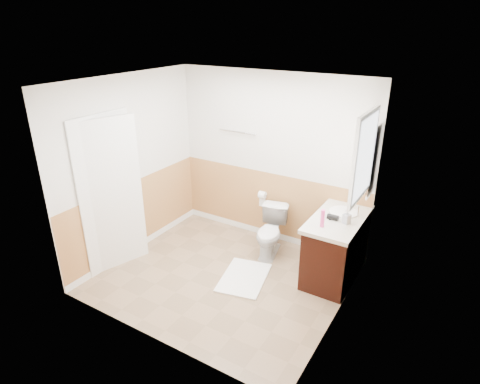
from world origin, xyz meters
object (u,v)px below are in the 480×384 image
Objects in this scene: toilet at (271,232)px; vanity_cabinet at (336,249)px; bath_mat at (244,277)px; lotion_bottle at (323,218)px; soap_dispenser at (347,217)px.

vanity_cabinet reaches higher than toilet.
vanity_cabinet is (0.97, -0.05, 0.06)m from toilet.
bath_mat is 3.64× the size of lotion_bottle.
lotion_bottle reaches higher than vanity_cabinet.
vanity_cabinet is 6.26× the size of soap_dispenser.
toilet reaches higher than bath_mat.
soap_dispenser is (0.12, -0.11, 0.54)m from vanity_cabinet.
soap_dispenser is (0.22, 0.24, -0.02)m from lotion_bottle.
vanity_cabinet is at bearing 73.95° from lotion_bottle.
bath_mat is 1.25m from vanity_cabinet.
vanity_cabinet is at bearing 35.17° from bath_mat.
bath_mat is at bearing -152.29° from soap_dispenser.
toilet is at bearing 90.00° from bath_mat.
vanity_cabinet is 5.00× the size of lotion_bottle.
bath_mat is at bearing -158.85° from lotion_bottle.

